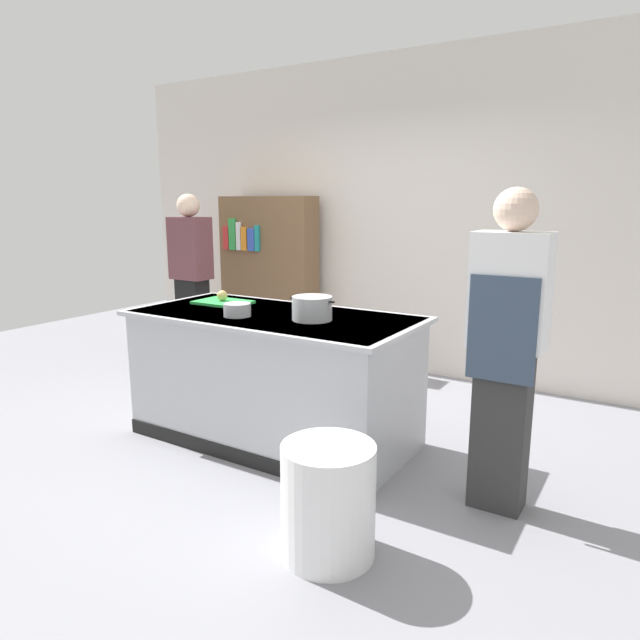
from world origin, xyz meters
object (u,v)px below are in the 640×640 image
person_chef (506,345)px  person_guest (192,278)px  trash_bin (328,501)px  stock_pot (312,308)px  mixing_bowl (237,310)px  bookshelf (269,277)px  onion (222,296)px  juice_cup (302,303)px

person_chef → person_guest: (-3.31, 1.11, -0.00)m
trash_bin → person_chef: 1.22m
person_guest → stock_pot: bearing=64.9°
mixing_bowl → bookshelf: (-1.23, 1.99, -0.09)m
person_guest → onion: bearing=54.7°
juice_cup → onion: bearing=-171.5°
stock_pot → trash_bin: (0.68, -0.93, -0.70)m
person_guest → trash_bin: bearing=56.0°
juice_cup → person_guest: 1.99m
juice_cup → person_chef: person_chef is taller
juice_cup → person_guest: size_ratio=0.06×
stock_pot → person_guest: 2.32m
juice_cup → person_chef: (1.49, -0.32, -0.04)m
onion → trash_bin: (1.58, -1.09, -0.68)m
trash_bin → person_guest: bearing=144.3°
bookshelf → juice_cup: bearing=-47.0°
stock_pot → mixing_bowl: size_ratio=1.79×
mixing_bowl → bookshelf: bearing=121.7°
mixing_bowl → trash_bin: (1.17, -0.77, -0.67)m
onion → person_chef: person_chef is taller
trash_bin → bookshelf: 3.70m
stock_pot → person_chef: (1.24, -0.06, -0.06)m
bookshelf → trash_bin: bearing=-49.1°
juice_cup → bookshelf: bearing=133.0°
onion → person_chef: size_ratio=0.05×
mixing_bowl → trash_bin: bearing=-33.5°
person_chef → trash_bin: bearing=143.2°
stock_pot → bookshelf: 2.51m
onion → person_guest: person_guest is taller
onion → juice_cup: (0.65, 0.10, -0.01)m
onion → person_guest: bearing=143.0°
stock_pot → juice_cup: (-0.25, 0.25, -0.03)m
mixing_bowl → person_guest: person_guest is taller
person_chef → stock_pot: bearing=83.2°
onion → bookshelf: (-0.82, 1.67, -0.11)m
onion → stock_pot: stock_pot is taller
trash_bin → juice_cup: bearing=128.0°
mixing_bowl → trash_bin: size_ratio=0.33×
juice_cup → bookshelf: (-1.47, 1.57, -0.10)m
trash_bin → mixing_bowl: bearing=146.5°
mixing_bowl → person_chef: person_chef is taller
person_chef → bookshelf: size_ratio=1.01×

